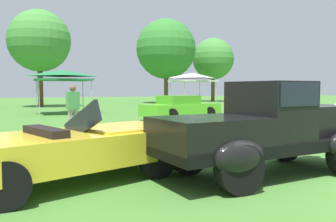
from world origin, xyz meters
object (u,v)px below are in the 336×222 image
Objects in this scene: canopy_tent_center_field at (63,75)px; spectator_between_cars at (290,102)px; feature_pickup_truck at (266,128)px; neighbor_convertible at (75,147)px; canopy_tent_right_field at (193,77)px; show_car_lime at (181,108)px; spectator_near_truck at (73,108)px; show_car_cream at (264,106)px.

spectator_between_cars is at bearing -46.43° from canopy_tent_center_field.
feature_pickup_truck reaches higher than neighbor_convertible.
feature_pickup_truck is 17.66m from canopy_tent_center_field.
spectator_between_cars is 0.61× the size of canopy_tent_right_field.
neighbor_convertible is 12.91m from spectator_between_cars.
canopy_tent_center_field is at bearing 133.57° from spectator_between_cars.
show_car_lime is (3.42, 10.97, -0.26)m from feature_pickup_truck.
spectator_near_truck reaches higher than neighbor_convertible.
canopy_tent_center_field is (0.84, 10.32, 1.51)m from spectator_near_truck.
show_car_lime is 1.33× the size of canopy_tent_center_field.
canopy_tent_right_field is at bearing 89.88° from spectator_between_cars.
neighbor_convertible reaches higher than show_car_lime.
show_car_cream is at bearing 40.20° from neighbor_convertible.
show_car_cream is 2.56× the size of spectator_near_truck.
canopy_tent_right_field is at bearing 96.65° from show_car_cream.
spectator_near_truck reaches higher than show_car_lime.
show_car_lime is 8.43m from canopy_tent_center_field.
show_car_cream is 1.33× the size of canopy_tent_center_field.
spectator_between_cars is at bearing 3.72° from spectator_near_truck.
canopy_tent_right_field is at bearing 58.98° from show_car_lime.
spectator_near_truck is 1.00× the size of spectator_between_cars.
spectator_between_cars is (7.64, 7.86, 0.05)m from feature_pickup_truck.
neighbor_convertible is 1.04× the size of show_car_lime.
neighbor_convertible is at bearing -95.83° from canopy_tent_center_field.
show_car_cream is 11.49m from spectator_near_truck.
canopy_tent_center_field is 9.23m from canopy_tent_right_field.
canopy_tent_right_field is at bearing 3.08° from canopy_tent_center_field.
canopy_tent_center_field and canopy_tent_right_field have the same top height.
neighbor_convertible is at bearing -139.80° from show_car_cream.
spectator_between_cars is (10.04, 0.65, 0.00)m from spectator_near_truck.
canopy_tent_center_field is (-4.98, 6.55, 1.82)m from show_car_lime.
show_car_lime is at bearing 56.41° from neighbor_convertible.
canopy_tent_right_field is at bearing 66.96° from feature_pickup_truck.
canopy_tent_right_field reaches higher than feature_pickup_truck.
canopy_tent_right_field is (0.02, 10.16, 1.51)m from spectator_between_cars.
spectator_near_truck is at bearing -161.51° from show_car_cream.
neighbor_convertible is 20.36m from canopy_tent_right_field.
neighbor_convertible is 2.67× the size of spectator_near_truck.
canopy_tent_center_field is (-10.05, 6.67, 1.82)m from show_car_cream.
feature_pickup_truck is 1.33× the size of canopy_tent_center_field.
spectator_between_cars is at bearing 45.80° from feature_pickup_truck.
canopy_tent_center_field is at bearing 146.42° from show_car_cream.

